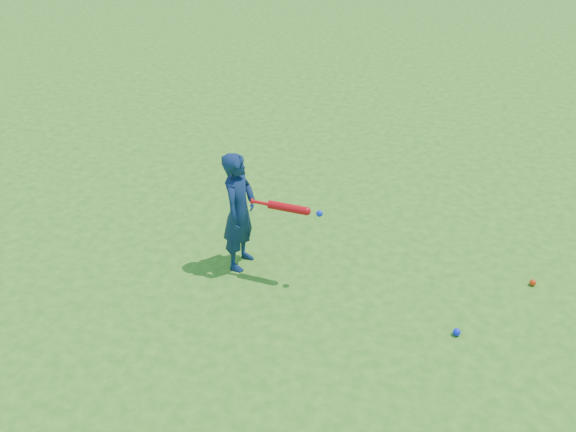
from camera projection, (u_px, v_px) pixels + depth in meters
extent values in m
plane|color=#33751B|center=(272.00, 264.00, 6.50)|extent=(80.00, 80.00, 0.00)
imported|color=#10224B|center=(239.00, 212.00, 6.18)|extent=(0.32, 0.47, 1.24)
sphere|color=red|center=(533.00, 283.00, 6.19)|extent=(0.06, 0.06, 0.06)
sphere|color=#0D22EB|center=(457.00, 332.00, 5.59)|extent=(0.07, 0.07, 0.07)
cylinder|color=red|center=(252.00, 201.00, 6.01)|extent=(0.01, 0.05, 0.05)
cylinder|color=red|center=(261.00, 203.00, 5.98)|extent=(0.18, 0.04, 0.03)
cylinder|color=red|center=(288.00, 208.00, 5.91)|extent=(0.37, 0.09, 0.08)
sphere|color=red|center=(307.00, 211.00, 5.86)|extent=(0.08, 0.08, 0.08)
sphere|color=#0C2BD4|center=(320.00, 214.00, 5.82)|extent=(0.06, 0.06, 0.06)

